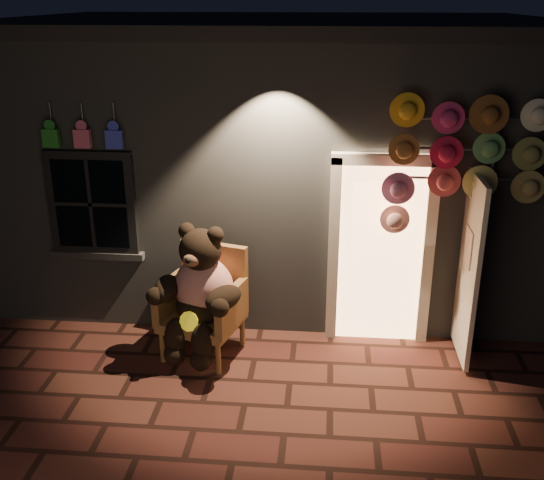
# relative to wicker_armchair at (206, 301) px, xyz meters

# --- Properties ---
(ground) EXTENTS (60.00, 60.00, 0.00)m
(ground) POSITION_rel_wicker_armchair_xyz_m (0.55, -1.01, -0.60)
(ground) COLOR #522A1F
(ground) RESTS_ON ground
(shop_building) EXTENTS (7.30, 5.95, 3.51)m
(shop_building) POSITION_rel_wicker_armchair_xyz_m (0.55, 2.98, 1.14)
(shop_building) COLOR slate
(shop_building) RESTS_ON ground
(wicker_armchair) EXTENTS (0.98, 0.93, 1.20)m
(wicker_armchair) POSITION_rel_wicker_armchair_xyz_m (0.00, 0.00, 0.00)
(wicker_armchair) COLOR #A2743E
(wicker_armchair) RESTS_ON ground
(teddy_bear) EXTENTS (1.02, 0.92, 1.46)m
(teddy_bear) POSITION_rel_wicker_armchair_xyz_m (-0.03, -0.15, 0.18)
(teddy_bear) COLOR red
(teddy_bear) RESTS_ON ground
(hat_rack) EXTENTS (1.59, 0.22, 2.81)m
(hat_rack) POSITION_rel_wicker_armchair_xyz_m (2.63, 0.27, 1.60)
(hat_rack) COLOR #59595E
(hat_rack) RESTS_ON ground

